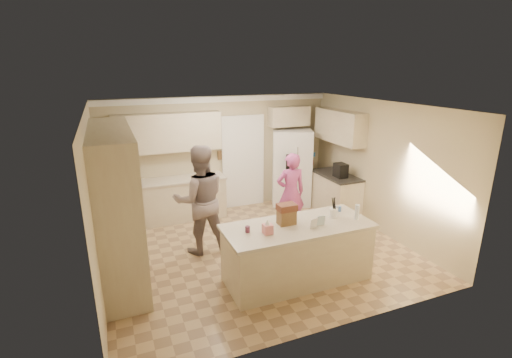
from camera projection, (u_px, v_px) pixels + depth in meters
name	position (u px, v px, depth m)	size (l,w,h in m)	color
floor	(258.00, 251.00, 6.77)	(5.20, 4.60, 0.02)	tan
ceiling	(258.00, 105.00, 6.00)	(5.20, 4.60, 0.02)	white
wall_back	(220.00, 154.00, 8.43)	(5.20, 0.02, 2.60)	#C2B38C
wall_front	(333.00, 237.00, 4.34)	(5.20, 0.02, 2.60)	#C2B38C
wall_left	(94.00, 202.00, 5.44)	(0.02, 4.60, 2.60)	#C2B38C
wall_right	(380.00, 167.00, 7.32)	(0.02, 4.60, 2.60)	#C2B38C
crown_back	(219.00, 99.00, 8.02)	(5.20, 0.08, 0.12)	white
pantry_bank	(117.00, 203.00, 5.77)	(0.60, 2.60, 2.35)	beige
back_base_cab	(174.00, 201.00, 7.99)	(2.20, 0.60, 0.88)	beige
back_countertop	(172.00, 180.00, 7.85)	(2.24, 0.63, 0.04)	beige
back_upper_cab	(168.00, 133.00, 7.68)	(2.20, 0.35, 0.80)	beige
doorway_opening	(243.00, 163.00, 8.67)	(0.90, 0.06, 2.10)	black
doorway_casing	(243.00, 163.00, 8.64)	(1.02, 0.03, 2.22)	white
wall_frame_upper	(221.00, 144.00, 8.33)	(0.15, 0.02, 0.20)	brown
wall_frame_lower	(221.00, 155.00, 8.41)	(0.15, 0.02, 0.20)	brown
refrigerator	(291.00, 167.00, 8.85)	(0.90, 0.70, 1.80)	white
fridge_seam	(299.00, 171.00, 8.53)	(0.01, 0.02, 1.78)	gray
fridge_dispenser	(291.00, 162.00, 8.37)	(0.22, 0.03, 0.35)	black
fridge_handle_l	(297.00, 165.00, 8.46)	(0.02, 0.02, 0.85)	silver
fridge_handle_r	(301.00, 165.00, 8.49)	(0.02, 0.02, 0.85)	silver
over_fridge_cab	(289.00, 116.00, 8.62)	(0.95, 0.35, 0.45)	beige
right_base_cab	(335.00, 195.00, 8.35)	(0.60, 1.20, 0.88)	beige
right_countertop	(336.00, 175.00, 8.21)	(0.63, 1.24, 0.04)	#2D2B28
right_upper_cab	(339.00, 126.00, 8.13)	(0.35, 1.50, 0.70)	beige
coffee_maker	(341.00, 170.00, 7.97)	(0.22, 0.28, 0.30)	black
island_base	(297.00, 254.00, 5.73)	(2.20, 0.90, 0.88)	beige
island_top	(298.00, 226.00, 5.60)	(2.28, 0.96, 0.05)	beige
utensil_crock	(333.00, 213.00, 5.85)	(0.13, 0.13, 0.15)	white
tissue_box	(268.00, 229.00, 5.28)	(0.13, 0.13, 0.14)	pink
tissue_plume	(268.00, 222.00, 5.25)	(0.08, 0.08, 0.08)	white
dollhouse_body	(287.00, 217.00, 5.59)	(0.26, 0.18, 0.22)	brown
dollhouse_roof	(287.00, 207.00, 5.54)	(0.28, 0.20, 0.10)	#592D1E
jam_jar	(248.00, 229.00, 5.33)	(0.07, 0.07, 0.09)	#59263F
greeting_card_a	(314.00, 223.00, 5.44)	(0.12, 0.01, 0.16)	white
greeting_card_b	(321.00, 221.00, 5.54)	(0.12, 0.01, 0.16)	silver
water_bottle	(357.00, 212.00, 5.76)	(0.07, 0.07, 0.24)	silver
shaker_salt	(336.00, 209.00, 6.07)	(0.05, 0.05, 0.09)	#456AA4
shaker_pepper	(340.00, 209.00, 6.09)	(0.05, 0.05, 0.09)	#456AA4
teen_boy	(200.00, 200.00, 6.48)	(0.95, 0.74, 1.95)	gray
teen_girl	(291.00, 193.00, 7.36)	(0.59, 0.39, 1.62)	#C153A2
fridge_magnets	(299.00, 171.00, 8.53)	(0.76, 0.02, 1.44)	tan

